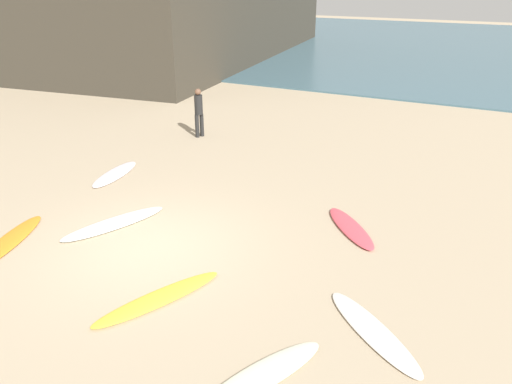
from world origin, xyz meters
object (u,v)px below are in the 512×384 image
surfboard_3 (373,331)px  surfboard_5 (9,241)px  surfboard_0 (115,174)px  surfboard_2 (264,374)px  surfboard_4 (114,223)px  beachgoer_near (199,110)px  surfboard_1 (351,228)px  surfboard_6 (159,298)px

surfboard_3 → surfboard_5: 7.75m
surfboard_0 → surfboard_2: (7.21, -5.06, -0.00)m
surfboard_4 → beachgoer_near: (-1.92, 6.60, 0.90)m
surfboard_0 → surfboard_2: 8.81m
surfboard_5 → beachgoer_near: 8.32m
surfboard_1 → surfboard_4: size_ratio=0.83×
surfboard_4 → surfboard_5: 2.20m
surfboard_2 → beachgoer_near: 11.67m
surfboard_5 → beachgoer_near: (-0.47, 8.25, 0.91)m
surfboard_4 → beachgoer_near: beachgoer_near is taller
surfboard_0 → beachgoer_near: size_ratio=1.25×
surfboard_0 → beachgoer_near: 4.30m
surfboard_0 → surfboard_3: 9.04m
surfboard_3 → surfboard_5: (-7.73, -0.63, 0.00)m
surfboard_6 → surfboard_3: bearing=35.7°
surfboard_1 → surfboard_2: bearing=51.5°
surfboard_3 → surfboard_4: (-6.27, 1.03, 0.01)m
surfboard_2 → surfboard_6: 2.58m
surfboard_1 → beachgoer_near: 8.14m
surfboard_2 → surfboard_3: size_ratio=0.92×
surfboard_1 → surfboard_6: 4.68m
surfboard_6 → surfboard_0: bearing=160.6°
surfboard_0 → surfboard_4: surfboard_4 is taller
surfboard_2 → surfboard_4: (-5.12, 2.66, 0.01)m
surfboard_1 → beachgoer_near: beachgoer_near is taller
surfboard_1 → beachgoer_near: (-6.82, 4.35, 0.90)m
surfboard_4 → surfboard_6: (2.66, -1.87, -0.00)m
surfboard_2 → beachgoer_near: beachgoer_near is taller
surfboard_0 → beachgoer_near: beachgoer_near is taller
surfboard_1 → surfboard_3: surfboard_1 is taller
surfboard_5 → surfboard_6: size_ratio=0.97×
surfboard_0 → surfboard_3: size_ratio=0.91×
beachgoer_near → surfboard_6: bearing=-129.9°
surfboard_6 → beachgoer_near: beachgoer_near is taller
surfboard_0 → surfboard_4: 3.18m
surfboard_5 → beachgoer_near: beachgoer_near is taller
surfboard_2 → beachgoer_near: size_ratio=1.25×
surfboard_2 → beachgoer_near: bearing=-27.4°
surfboard_6 → surfboard_5: bearing=-160.5°
surfboard_1 → surfboard_4: 5.38m
surfboard_1 → surfboard_3: bearing=71.7°
surfboard_5 → surfboard_4: bearing=-150.9°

